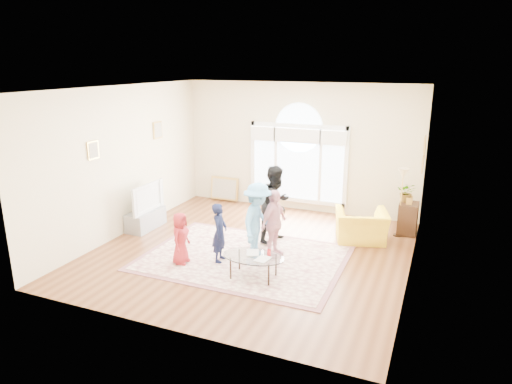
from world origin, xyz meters
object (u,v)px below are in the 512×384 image
at_px(television, 144,197).
at_px(armchair, 361,226).
at_px(area_rug, 244,258).
at_px(tv_console, 146,219).
at_px(coffee_table, 253,257).

xyz_separation_m(television, armchair, (4.66, 1.09, -0.40)).
xyz_separation_m(area_rug, television, (-2.73, 0.66, 0.73)).
bearing_deg(armchair, tv_console, -3.94).
bearing_deg(television, area_rug, -13.58).
distance_m(television, armchair, 4.80).
height_order(coffee_table, armchair, armchair).
xyz_separation_m(television, coffee_table, (3.24, -1.36, -0.34)).
xyz_separation_m(area_rug, tv_console, (-2.74, 0.66, 0.20)).
height_order(tv_console, television, television).
relative_size(tv_console, television, 0.91).
height_order(tv_console, armchair, armchair).
bearing_deg(coffee_table, tv_console, 155.06).
xyz_separation_m(tv_console, armchair, (4.67, 1.09, 0.13)).
xyz_separation_m(area_rug, coffee_table, (0.50, -0.70, 0.39)).
bearing_deg(area_rug, tv_console, 166.45).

